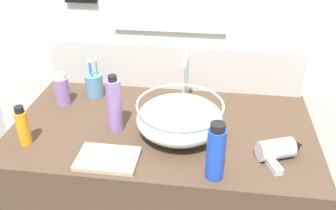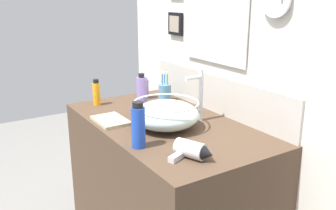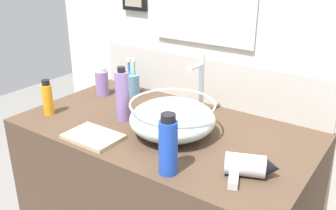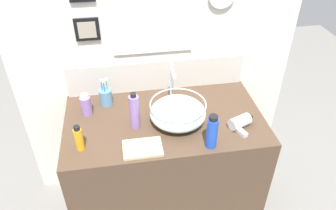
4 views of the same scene
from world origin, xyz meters
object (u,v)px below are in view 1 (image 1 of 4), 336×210
at_px(hair_drier, 279,150).
at_px(spray_bottle, 23,127).
at_px(toothbrush_cup, 94,85).
at_px(glass_bowl_sink, 180,118).
at_px(lotion_bottle, 216,152).
at_px(shampoo_bottle, 62,90).
at_px(faucet, 186,75).
at_px(hand_towel, 108,159).
at_px(soap_dispenser, 114,105).

bearing_deg(hair_drier, spray_bottle, -177.44).
relative_size(hair_drier, spray_bottle, 1.15).
bearing_deg(toothbrush_cup, glass_bowl_sink, -31.28).
bearing_deg(lotion_bottle, glass_bowl_sink, 121.37).
height_order(hair_drier, shampoo_bottle, shampoo_bottle).
bearing_deg(faucet, hand_towel, -119.74).
bearing_deg(hand_towel, faucet, 60.26).
relative_size(glass_bowl_sink, toothbrush_cup, 1.74).
distance_m(toothbrush_cup, spray_bottle, 0.42).
xyz_separation_m(glass_bowl_sink, hair_drier, (0.36, -0.10, -0.04)).
relative_size(faucet, lotion_bottle, 1.34).
distance_m(shampoo_bottle, hand_towel, 0.48).
bearing_deg(glass_bowl_sink, toothbrush_cup, 148.72).
bearing_deg(soap_dispenser, spray_bottle, -155.19).
bearing_deg(shampoo_bottle, faucet, 3.99).
xyz_separation_m(faucet, toothbrush_cup, (-0.42, 0.05, -0.10)).
height_order(toothbrush_cup, spray_bottle, toothbrush_cup).
bearing_deg(faucet, lotion_bottle, -72.12).
distance_m(hair_drier, toothbrush_cup, 0.86).
distance_m(hair_drier, shampoo_bottle, 0.94).
bearing_deg(hair_drier, faucet, 139.98).
relative_size(faucet, spray_bottle, 1.76).
distance_m(soap_dispenser, shampoo_bottle, 0.33).
height_order(spray_bottle, hand_towel, spray_bottle).
distance_m(glass_bowl_sink, hand_towel, 0.31).
relative_size(spray_bottle, shampoo_bottle, 1.10).
bearing_deg(hand_towel, glass_bowl_sink, 40.77).
xyz_separation_m(hair_drier, soap_dispenser, (-0.62, 0.10, 0.08)).
distance_m(faucet, hand_towel, 0.49).
height_order(soap_dispenser, lotion_bottle, soap_dispenser).
xyz_separation_m(glass_bowl_sink, shampoo_bottle, (-0.54, 0.17, -0.00)).
height_order(soap_dispenser, hand_towel, soap_dispenser).
xyz_separation_m(toothbrush_cup, soap_dispenser, (0.17, -0.25, 0.05)).
relative_size(glass_bowl_sink, hair_drier, 1.83).
xyz_separation_m(soap_dispenser, hand_towel, (0.02, -0.20, -0.10)).
bearing_deg(lotion_bottle, toothbrush_cup, 139.07).
relative_size(faucet, hand_towel, 1.31).
bearing_deg(faucet, hair_drier, -40.02).
height_order(toothbrush_cup, hand_towel, toothbrush_cup).
height_order(shampoo_bottle, hand_towel, shampoo_bottle).
relative_size(faucet, soap_dispenser, 1.19).
xyz_separation_m(spray_bottle, shampoo_bottle, (0.03, 0.31, -0.01)).
xyz_separation_m(spray_bottle, hand_towel, (0.33, -0.06, -0.07)).
xyz_separation_m(shampoo_bottle, hand_towel, (0.31, -0.37, -0.06)).
height_order(hair_drier, lotion_bottle, lotion_bottle).
bearing_deg(hand_towel, shampoo_bottle, 129.72).
bearing_deg(lotion_bottle, hand_towel, 175.18).
distance_m(glass_bowl_sink, shampoo_bottle, 0.56).
relative_size(hair_drier, toothbrush_cup, 0.95).
bearing_deg(lotion_bottle, soap_dispenser, 149.45).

